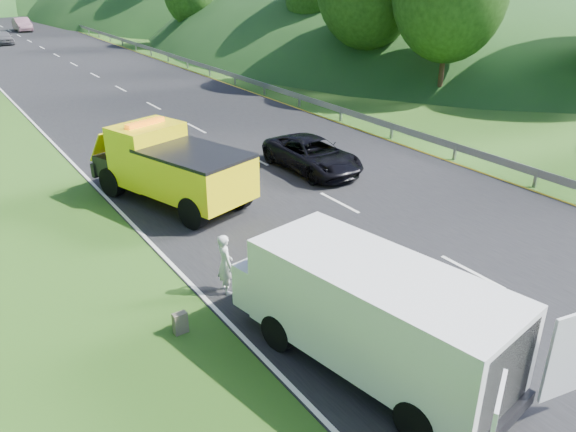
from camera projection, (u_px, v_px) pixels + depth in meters
ground at (345, 273)px, 15.89m from camera, size 320.00×320.00×0.00m
road_surface at (74, 64)px, 47.61m from camera, size 14.00×200.00×0.02m
guardrail at (112, 42)px, 60.76m from camera, size 0.06×140.00×1.52m
tree_line_right at (190, 28)px, 72.86m from camera, size 14.00×140.00×14.00m
tow_truck at (170, 166)px, 20.03m from camera, size 4.20×6.94×2.81m
white_van at (371, 311)px, 11.68m from camera, size 4.12×7.37×2.48m
woman at (227, 292)px, 14.97m from camera, size 0.51×0.66×1.67m
child at (259, 294)px, 14.85m from camera, size 0.63×0.61×1.02m
worker at (417, 403)px, 11.21m from camera, size 1.36×1.07×1.86m
suitcase at (180, 323)px, 13.22m from camera, size 0.34×0.20×0.54m
spare_tire at (485, 407)px, 11.12m from camera, size 0.68×0.68×0.20m
passing_suv at (312, 170)px, 23.61m from camera, size 2.29×4.90×1.36m
dist_car_a at (5, 44)px, 59.05m from camera, size 1.59×3.95×1.34m
dist_car_b at (23, 31)px, 69.92m from camera, size 1.66×4.77×1.57m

